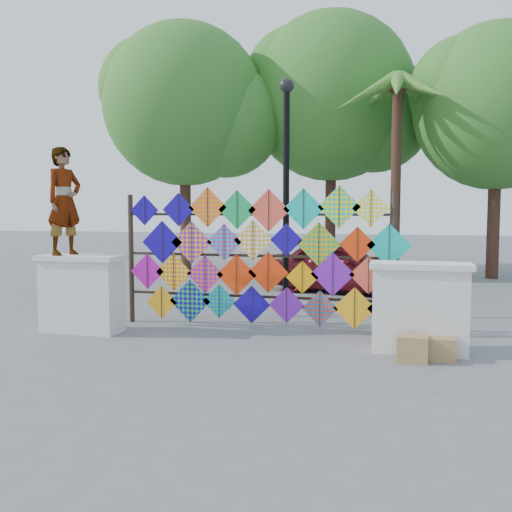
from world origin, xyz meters
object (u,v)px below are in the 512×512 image
Objects in this scene: lamppost at (286,174)px; vendor_woman at (64,201)px; kite_rack at (259,258)px; sedan at (341,267)px.

vendor_woman is at bearing -146.19° from lamppost.
sedan is (0.87, 4.77, -0.59)m from kite_rack.
lamppost is (0.21, 1.27, 1.47)m from kite_rack.
vendor_woman is 7.10m from sedan.
vendor_woman is 0.40× the size of lamppost.
lamppost is at bearing 80.84° from kite_rack.
sedan is (3.95, 5.70, -1.54)m from vendor_woman.
lamppost is at bearing -37.10° from vendor_woman.
kite_rack is 3.35m from vendor_woman.
lamppost is (-0.67, -3.50, 2.07)m from sedan.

